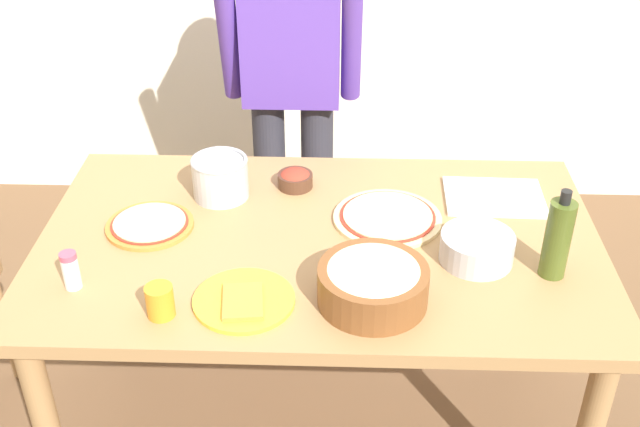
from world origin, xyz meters
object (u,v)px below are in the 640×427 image
(dining_table, at_px, (319,264))
(cutting_board_white, at_px, (494,197))
(popcorn_bowl, at_px, (373,282))
(mixing_bowl_steel, at_px, (477,248))
(plate_with_slice, at_px, (244,300))
(small_sauce_bowl, at_px, (295,179))
(olive_oil_bottle, at_px, (558,238))
(steel_pot, at_px, (220,177))
(person_cook, at_px, (292,76))
(pizza_raw_on_board, at_px, (388,217))
(pizza_cooked_on_tray, at_px, (150,225))
(cup_orange, at_px, (160,301))
(salt_shaker, at_px, (71,270))

(dining_table, bearing_deg, cutting_board_white, 23.67)
(popcorn_bowl, relative_size, mixing_bowl_steel, 1.40)
(popcorn_bowl, distance_m, mixing_bowl_steel, 0.34)
(plate_with_slice, xyz_separation_m, mixing_bowl_steel, (0.61, 0.21, 0.03))
(small_sauce_bowl, bearing_deg, olive_oil_bottle, -31.46)
(olive_oil_bottle, relative_size, steel_pot, 1.48)
(small_sauce_bowl, bearing_deg, person_cook, 94.77)
(pizza_raw_on_board, distance_m, pizza_cooked_on_tray, 0.69)
(pizza_raw_on_board, xyz_separation_m, small_sauce_bowl, (-0.28, 0.19, 0.02))
(steel_pot, bearing_deg, person_cook, 70.87)
(pizza_raw_on_board, xyz_separation_m, cup_orange, (-0.58, -0.45, 0.03))
(small_sauce_bowl, xyz_separation_m, olive_oil_bottle, (0.71, -0.43, 0.08))
(pizza_cooked_on_tray, bearing_deg, steel_pot, 45.12)
(popcorn_bowl, relative_size, salt_shaker, 2.64)
(dining_table, relative_size, pizza_cooked_on_tray, 6.29)
(pizza_cooked_on_tray, bearing_deg, olive_oil_bottle, -9.46)
(person_cook, xyz_separation_m, plate_with_slice, (-0.06, -1.06, -0.17))
(salt_shaker, bearing_deg, mixing_bowl_steel, 8.36)
(popcorn_bowl, height_order, steel_pot, steel_pot)
(mixing_bowl_steel, relative_size, salt_shaker, 1.89)
(person_cook, relative_size, cup_orange, 19.06)
(mixing_bowl_steel, relative_size, small_sauce_bowl, 1.82)
(dining_table, bearing_deg, pizza_raw_on_board, 26.67)
(dining_table, relative_size, pizza_raw_on_board, 4.99)
(person_cook, height_order, small_sauce_bowl, person_cook)
(cup_orange, bearing_deg, steel_pot, 83.25)
(person_cook, xyz_separation_m, cutting_board_white, (0.66, -0.52, -0.17))
(mixing_bowl_steel, bearing_deg, cup_orange, -162.21)
(plate_with_slice, bearing_deg, steel_pot, 104.01)
(popcorn_bowl, distance_m, olive_oil_bottle, 0.50)
(mixing_bowl_steel, distance_m, salt_shaker, 1.07)
(dining_table, xyz_separation_m, cup_orange, (-0.38, -0.35, 0.13))
(mixing_bowl_steel, height_order, salt_shaker, salt_shaker)
(pizza_raw_on_board, distance_m, plate_with_slice, 0.55)
(person_cook, relative_size, popcorn_bowl, 5.79)
(mixing_bowl_steel, bearing_deg, popcorn_bowl, -146.61)
(small_sauce_bowl, bearing_deg, cup_orange, -114.66)
(popcorn_bowl, xyz_separation_m, steel_pot, (-0.45, 0.50, 0.00))
(pizza_cooked_on_tray, bearing_deg, person_cook, 62.85)
(cup_orange, bearing_deg, olive_oil_bottle, 11.52)
(pizza_cooked_on_tray, distance_m, olive_oil_bottle, 1.14)
(cup_orange, bearing_deg, cutting_board_white, 32.76)
(mixing_bowl_steel, bearing_deg, steel_pot, 156.98)
(mixing_bowl_steel, bearing_deg, dining_table, 167.77)
(salt_shaker, bearing_deg, person_cook, 63.34)
(plate_with_slice, distance_m, cup_orange, 0.21)
(salt_shaker, bearing_deg, small_sauce_bowl, 44.46)
(plate_with_slice, relative_size, small_sauce_bowl, 2.36)
(small_sauce_bowl, distance_m, cutting_board_white, 0.62)
(pizza_raw_on_board, relative_size, salt_shaker, 3.02)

